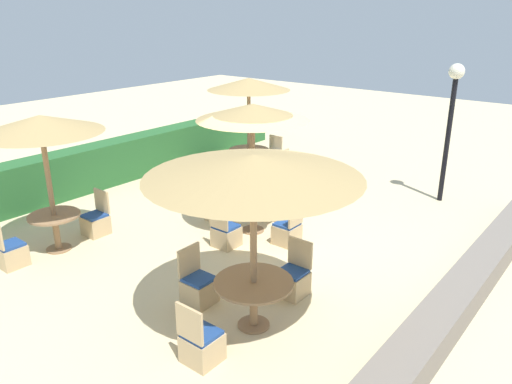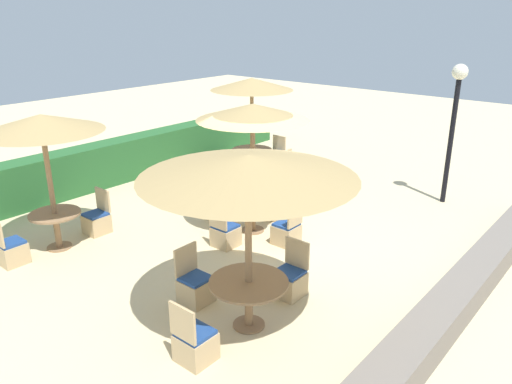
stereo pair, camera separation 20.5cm
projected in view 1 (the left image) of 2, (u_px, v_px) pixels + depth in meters
name	position (u px, v px, depth m)	size (l,w,h in m)	color
ground_plane	(279.00, 239.00, 10.30)	(40.00, 40.00, 0.00)	beige
hedge_row	(108.00, 163.00, 13.46)	(13.00, 0.70, 1.13)	#28602D
stone_border	(465.00, 288.00, 8.03)	(10.00, 0.56, 0.48)	slate
lamp_post	(452.00, 106.00, 11.62)	(0.36, 0.36, 3.32)	black
parasol_center	(252.00, 113.00, 9.82)	(2.26, 2.26, 2.72)	#93704C
round_table_center	(253.00, 206.00, 10.50)	(0.95, 0.95, 0.75)	#93704C
patio_chair_center_east	(278.00, 207.00, 11.27)	(0.46, 0.46, 0.93)	tan
patio_chair_center_north	(218.00, 208.00, 11.19)	(0.46, 0.46, 0.93)	tan
patio_chair_center_south	(287.00, 232.00, 10.02)	(0.46, 0.46, 0.93)	tan
patio_chair_center_west	(226.00, 234.00, 9.91)	(0.46, 0.46, 0.93)	tan
parasol_back_left	(40.00, 125.00, 9.00)	(2.25, 2.25, 2.68)	#93704C
round_table_back_left	(55.00, 223.00, 9.66)	(0.98, 0.98, 0.74)	#93704C
patio_chair_back_left_east	(96.00, 222.00, 10.45)	(0.46, 0.46, 0.93)	tan
patio_chair_back_left_west	(10.00, 253.00, 9.13)	(0.46, 0.46, 0.93)	tan
parasol_front_left	(253.00, 167.00, 6.62)	(2.99, 2.99, 2.66)	#93704C
round_table_front_left	(254.00, 290.00, 7.26)	(1.17, 1.17, 0.75)	#93704C
patio_chair_front_left_north	(199.00, 288.00, 7.99)	(0.46, 0.46, 0.93)	tan
patio_chair_front_left_east	(293.00, 280.00, 8.21)	(0.46, 0.46, 0.93)	tan
patio_chair_front_left_west	(201.00, 345.00, 6.63)	(0.46, 0.46, 0.93)	tan
parasol_back_right	(249.00, 85.00, 13.47)	(2.26, 2.26, 2.74)	#93704C
round_table_back_right	(249.00, 154.00, 14.14)	(1.16, 1.16, 0.75)	#93704C
patio_chair_back_right_east	(272.00, 159.00, 14.97)	(0.46, 0.46, 0.93)	tan
patio_chair_back_right_south	(278.00, 172.00, 13.69)	(0.46, 0.46, 0.93)	tan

